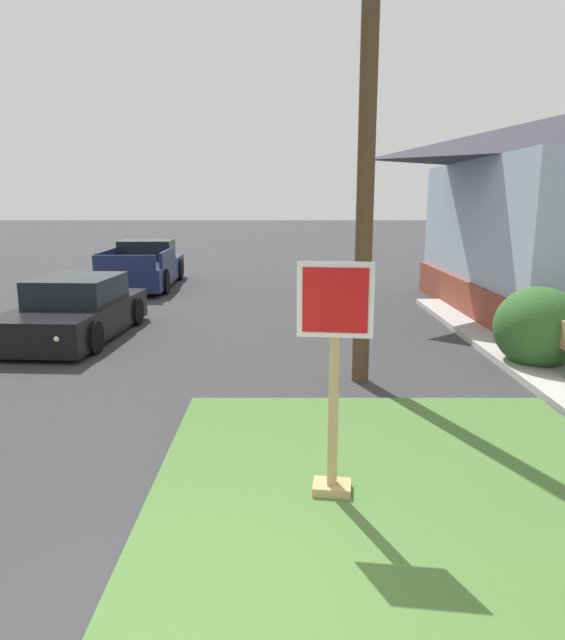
{
  "coord_description": "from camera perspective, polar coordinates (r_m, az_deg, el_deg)",
  "views": [
    {
      "loc": [
        0.82,
        -3.14,
        2.81
      ],
      "look_at": [
        0.84,
        4.37,
        1.23
      ],
      "focal_mm": 32.05,
      "sensor_mm": 36.0,
      "label": 1
    }
  ],
  "objects": [
    {
      "name": "grass_corner_patch",
      "position": [
        5.78,
        12.14,
        -17.0
      ],
      "size": [
        4.89,
        5.41,
        0.08
      ],
      "primitive_type": "cube",
      "color": "#477033",
      "rests_on": "ground"
    },
    {
      "name": "manhole_cover",
      "position": [
        7.28,
        -5.46,
        -10.81
      ],
      "size": [
        0.7,
        0.7,
        0.02
      ],
      "primitive_type": "cylinder",
      "color": "black",
      "rests_on": "ground"
    },
    {
      "name": "stop_sign",
      "position": [
        5.29,
        5.0,
        -6.65
      ],
      "size": [
        0.68,
        0.32,
        2.2
      ],
      "color": "tan",
      "rests_on": "grass_corner_patch"
    },
    {
      "name": "parked_sedan_black",
      "position": [
        12.63,
        -20.09,
        0.81
      ],
      "size": [
        2.12,
        4.21,
        1.25
      ],
      "color": "black",
      "rests_on": "ground"
    },
    {
      "name": "street_bench",
      "position": [
        10.42,
        25.62,
        -1.62
      ],
      "size": [
        0.49,
        1.57,
        0.85
      ],
      "color": "#93704C",
      "rests_on": "sidewalk_strip"
    },
    {
      "name": "utility_pole",
      "position": [
        8.94,
        8.45,
        23.04
      ],
      "size": [
        1.45,
        0.26,
        8.7
      ],
      "color": "#4C3823",
      "rests_on": "ground"
    },
    {
      "name": "pickup_truck_navy",
      "position": [
        19.54,
        -13.82,
        5.09
      ],
      "size": [
        2.24,
        5.24,
        1.48
      ],
      "color": "#19234C",
      "rests_on": "ground"
    },
    {
      "name": "shrub_by_curb",
      "position": [
        10.57,
        24.04,
        -0.69
      ],
      "size": [
        1.47,
        1.47,
        1.4
      ],
      "primitive_type": "ellipsoid",
      "color": "#315F2A",
      "rests_on": "ground"
    }
  ]
}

